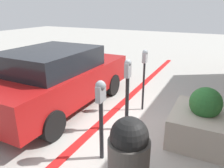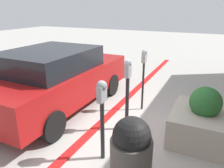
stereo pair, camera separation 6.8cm
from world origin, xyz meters
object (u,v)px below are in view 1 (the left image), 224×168
object	(u,v)px
parking_meter_second	(127,85)
trash_bin	(129,160)
parking_meter_nearest	(101,105)
parked_car_front	(56,77)
parking_meter_middle	(144,67)
planter_box	(203,122)

from	to	relation	value
parking_meter_second	trash_bin	distance (m)	1.85
parking_meter_nearest	parked_car_front	size ratio (longest dim) A/B	0.33
parking_meter_second	trash_bin	xyz separation A→B (m)	(-1.66, -0.72, -0.38)
trash_bin	parking_meter_middle	bearing A→B (deg)	14.89
parking_meter_middle	trash_bin	size ratio (longest dim) A/B	1.27
parking_meter_middle	planter_box	world-z (taller)	parking_meter_middle
parked_car_front	parking_meter_nearest	bearing A→B (deg)	-122.46
planter_box	parked_car_front	bearing A→B (deg)	90.51
parking_meter_second	trash_bin	world-z (taller)	parking_meter_second
parking_meter_second	parking_meter_middle	size ratio (longest dim) A/B	0.99
trash_bin	parked_car_front	bearing A→B (deg)	55.64
parked_car_front	trash_bin	xyz separation A→B (m)	(-1.91, -2.79, -0.19)
parking_meter_middle	trash_bin	xyz separation A→B (m)	(-2.71, -0.72, -0.51)
parking_meter_second	parked_car_front	xyz separation A→B (m)	(0.25, 2.07, -0.19)
parking_meter_nearest	planter_box	distance (m)	2.11
parking_meter_middle	parked_car_front	distance (m)	2.24
parking_meter_second	parking_meter_nearest	bearing A→B (deg)	179.81
parking_meter_second	parked_car_front	distance (m)	2.09
parked_car_front	trash_bin	distance (m)	3.38
parking_meter_second	planter_box	bearing A→B (deg)	-79.28
parking_meter_second	trash_bin	size ratio (longest dim) A/B	1.25
parked_car_front	planter_box	bearing A→B (deg)	-89.08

